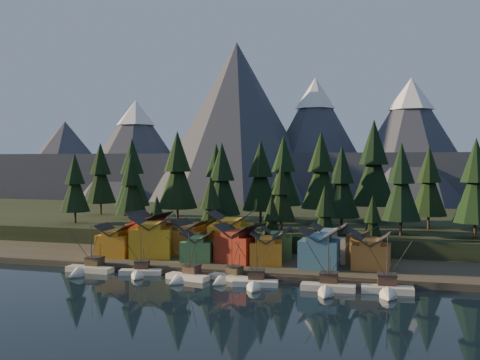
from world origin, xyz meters
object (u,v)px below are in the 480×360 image
(boat_2, at_px, (185,271))
(boat_4, at_px, (255,277))
(boat_5, at_px, (327,281))
(house_back_1, at_px, (192,236))
(boat_1, at_px, (140,267))
(house_back_0, at_px, (149,231))
(house_front_1, at_px, (152,235))
(boat_0, at_px, (86,264))
(house_front_0, at_px, (115,240))
(boat_3, at_px, (228,272))
(boat_6, at_px, (388,282))

(boat_2, height_order, boat_4, boat_4)
(boat_5, height_order, house_back_1, boat_5)
(boat_1, distance_m, house_back_1, 21.51)
(house_back_0, bearing_deg, house_front_1, -50.52)
(boat_1, height_order, house_back_1, house_back_1)
(boat_0, xyz_separation_m, boat_2, (24.71, -1.12, -0.07))
(boat_5, relative_size, house_front_1, 0.99)
(house_front_0, relative_size, house_back_0, 0.78)
(boat_4, distance_m, house_back_1, 33.54)
(boat_4, relative_size, house_front_1, 0.92)
(boat_0, height_order, house_front_0, boat_0)
(house_front_1, bearing_deg, house_back_0, 105.38)
(boat_1, relative_size, boat_3, 1.00)
(boat_4, height_order, boat_6, boat_6)
(boat_3, xyz_separation_m, boat_4, (7.00, -3.61, 0.26))
(house_back_1, bearing_deg, house_front_0, -150.48)
(boat_4, xyz_separation_m, house_front_0, (-41.03, 16.68, 3.62))
(boat_0, xyz_separation_m, house_back_1, (17.95, 21.40, 4.09))
(boat_0, height_order, house_back_0, house_back_0)
(house_front_0, height_order, house_back_1, house_back_1)
(boat_1, xyz_separation_m, boat_4, (27.83, -3.69, 0.18))
(boat_3, bearing_deg, boat_0, -163.24)
(boat_2, bearing_deg, boat_0, -170.76)
(house_front_0, bearing_deg, boat_4, -25.56)
(boat_1, bearing_deg, house_front_1, 89.71)
(boat_4, height_order, house_back_0, house_back_0)
(boat_0, distance_m, boat_2, 24.74)
(boat_5, height_order, boat_6, boat_6)
(boat_6, xyz_separation_m, house_back_0, (-62.43, 25.38, 4.54))
(boat_0, bearing_deg, boat_6, 0.74)
(boat_1, relative_size, house_front_0, 1.25)
(boat_2, xyz_separation_m, boat_6, (42.35, -0.56, 0.42))
(boat_3, height_order, house_front_1, house_front_1)
(boat_3, bearing_deg, boat_4, -11.91)
(boat_3, xyz_separation_m, boat_5, (21.76, -3.67, 0.34))
(boat_5, bearing_deg, boat_1, 174.06)
(boat_4, relative_size, boat_5, 0.93)
(boat_2, distance_m, boat_3, 9.33)
(boat_3, height_order, house_back_1, house_back_1)
(boat_3, height_order, house_back_0, house_back_0)
(boat_5, distance_m, house_back_1, 44.95)
(boat_4, height_order, house_front_1, house_front_1)
(boat_6, bearing_deg, house_back_1, 152.21)
(boat_4, xyz_separation_m, boat_5, (14.76, -0.06, 0.07))
(boat_5, relative_size, house_back_0, 1.10)
(house_back_0, bearing_deg, boat_6, -12.81)
(boat_0, distance_m, boat_6, 67.08)
(boat_2, bearing_deg, boat_3, 23.87)
(house_front_0, distance_m, house_front_1, 9.59)
(boat_6, distance_m, house_back_1, 54.39)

